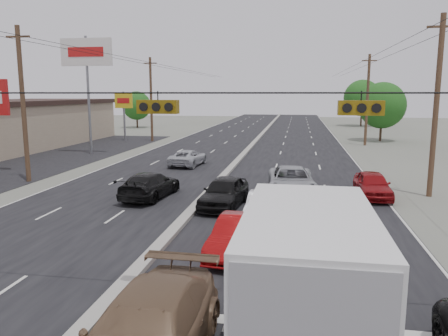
{
  "coord_description": "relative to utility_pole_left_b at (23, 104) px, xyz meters",
  "views": [
    {
      "loc": [
        5.06,
        -10.81,
        5.79
      ],
      "look_at": [
        1.54,
        9.8,
        2.2
      ],
      "focal_mm": 35.0,
      "sensor_mm": 36.0,
      "label": 1
    }
  ],
  "objects": [
    {
      "name": "oncoming_far",
      "position": [
        8.83,
        8.03,
        -4.47
      ],
      "size": [
        2.52,
        4.76,
        1.27
      ],
      "primitive_type": "imported",
      "rotation": [
        0.0,
        0.0,
        3.05
      ],
      "color": "#B4B7BC",
      "rests_on": "ground"
    },
    {
      "name": "ground",
      "position": [
        12.5,
        -15.0,
        -5.11
      ],
      "size": [
        200.0,
        200.0,
        0.0
      ],
      "primitive_type": "plane",
      "color": "#606356",
      "rests_on": "ground"
    },
    {
      "name": "queue_car_a",
      "position": [
        13.9,
        -4.32,
        -4.33
      ],
      "size": [
        2.34,
        4.75,
        1.56
      ],
      "primitive_type": "imported",
      "rotation": [
        0.0,
        0.0,
        -0.11
      ],
      "color": "black",
      "rests_on": "ground"
    },
    {
      "name": "tree_right_far",
      "position": [
        28.5,
        55.0,
        -0.15
      ],
      "size": [
        6.4,
        6.4,
        8.16
      ],
      "color": "#382619",
      "rests_on": "ground"
    },
    {
      "name": "utility_pole_left_b",
      "position": [
        0.0,
        0.0,
        0.0
      ],
      "size": [
        1.6,
        0.3,
        10.0
      ],
      "color": "#422D1E",
      "rests_on": "ground"
    },
    {
      "name": "pole_sign_far",
      "position": [
        -3.5,
        25.0,
        -0.7
      ],
      "size": [
        2.2,
        0.25,
        6.0
      ],
      "color": "slate",
      "rests_on": "ground"
    },
    {
      "name": "queue_car_e",
      "position": [
        21.74,
        -0.85,
        -4.39
      ],
      "size": [
        1.86,
        4.3,
        1.44
      ],
      "primitive_type": "imported",
      "rotation": [
        0.0,
        0.0,
        0.04
      ],
      "color": "maroon",
      "rests_on": "ground"
    },
    {
      "name": "red_sedan",
      "position": [
        15.5,
        -10.8,
        -4.42
      ],
      "size": [
        1.91,
        4.3,
        1.37
      ],
      "primitive_type": "imported",
      "rotation": [
        0.0,
        0.0,
        -0.11
      ],
      "color": "#92090A",
      "rests_on": "ground"
    },
    {
      "name": "utility_pole_right_b",
      "position": [
        25.0,
        0.0,
        0.0
      ],
      "size": [
        1.6,
        0.3,
        10.0
      ],
      "color": "#422D1E",
      "rests_on": "ground"
    },
    {
      "name": "box_truck",
      "position": [
        17.82,
        -16.86,
        -3.29
      ],
      "size": [
        2.5,
        6.99,
        3.54
      ],
      "rotation": [
        0.0,
        0.0,
        -0.0
      ],
      "color": "black",
      "rests_on": "ground"
    },
    {
      "name": "center_median",
      "position": [
        12.5,
        15.0,
        -5.01
      ],
      "size": [
        0.5,
        160.0,
        0.2
      ],
      "primitive_type": "cube",
      "color": "gray",
      "rests_on": "ground"
    },
    {
      "name": "road_surface",
      "position": [
        12.5,
        15.0,
        -5.11
      ],
      "size": [
        20.0,
        160.0,
        0.02
      ],
      "primitive_type": "cube",
      "color": "black",
      "rests_on": "ground"
    },
    {
      "name": "utility_pole_left_c",
      "position": [
        0.0,
        25.0,
        0.0
      ],
      "size": [
        1.6,
        0.3,
        10.0
      ],
      "color": "#422D1E",
      "rests_on": "ground"
    },
    {
      "name": "queue_car_c",
      "position": [
        17.25,
        -0.9,
        -4.32
      ],
      "size": [
        3.02,
        5.83,
        1.57
      ],
      "primitive_type": "imported",
      "rotation": [
        0.0,
        0.0,
        0.08
      ],
      "color": "#A0A3A8",
      "rests_on": "ground"
    },
    {
      "name": "tree_left_far",
      "position": [
        -9.5,
        45.0,
        -1.39
      ],
      "size": [
        4.8,
        4.8,
        6.12
      ],
      "color": "#382619",
      "rests_on": "ground"
    },
    {
      "name": "tree_right_mid",
      "position": [
        27.5,
        30.0,
        -0.77
      ],
      "size": [
        5.6,
        5.6,
        7.14
      ],
      "color": "#382619",
      "rests_on": "ground"
    },
    {
      "name": "pole_sign_billboard",
      "position": [
        -2.0,
        13.0,
        3.76
      ],
      "size": [
        5.0,
        0.25,
        11.0
      ],
      "color": "slate",
      "rests_on": "ground"
    },
    {
      "name": "queue_car_b",
      "position": [
        16.0,
        -6.12,
        -4.5
      ],
      "size": [
        1.46,
        3.76,
        1.22
      ],
      "primitive_type": "imported",
      "rotation": [
        0.0,
        0.0,
        -0.04
      ],
      "color": "white",
      "rests_on": "ground"
    },
    {
      "name": "parking_lot",
      "position": [
        -4.5,
        10.0,
        -5.11
      ],
      "size": [
        10.0,
        42.0,
        0.02
      ],
      "primitive_type": "cube",
      "color": "black",
      "rests_on": "ground"
    },
    {
      "name": "oncoming_near",
      "position": [
        9.47,
        -3.01,
        -4.39
      ],
      "size": [
        2.53,
        5.15,
        1.44
      ],
      "primitive_type": "imported",
      "rotation": [
        0.0,
        0.0,
        3.04
      ],
      "color": "black",
      "rests_on": "ground"
    },
    {
      "name": "utility_pole_right_c",
      "position": [
        25.0,
        25.0,
        0.0
      ],
      "size": [
        1.6,
        0.3,
        10.0
      ],
      "color": "#422D1E",
      "rests_on": "ground"
    },
    {
      "name": "traffic_signals",
      "position": [
        13.9,
        -15.0,
        0.39
      ],
      "size": [
        25.0,
        0.3,
        0.54
      ],
      "color": "black",
      "rests_on": "ground"
    }
  ]
}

